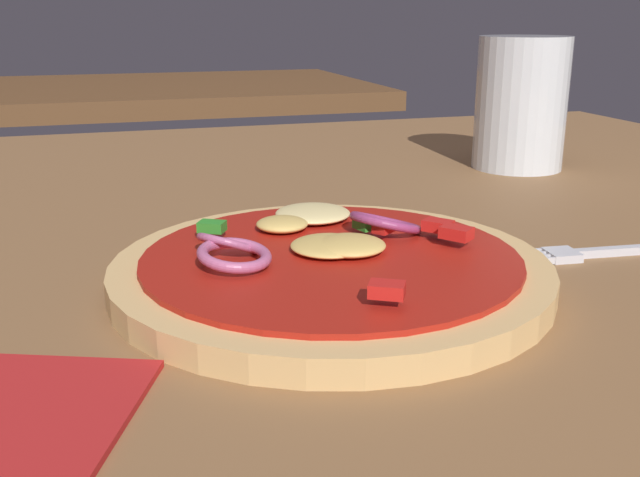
% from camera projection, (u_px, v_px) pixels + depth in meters
% --- Properties ---
extents(dining_table, '(1.20, 1.09, 0.04)m').
position_uv_depth(dining_table, '(262.00, 302.00, 0.42)').
color(dining_table, brown).
rests_on(dining_table, ground).
extents(pizza, '(0.23, 0.23, 0.03)m').
position_uv_depth(pizza, '(330.00, 267.00, 0.40)').
color(pizza, tan).
rests_on(pizza, dining_table).
extents(fork, '(0.16, 0.03, 0.01)m').
position_uv_depth(fork, '(603.00, 252.00, 0.44)').
color(fork, silver).
rests_on(fork, dining_table).
extents(beer_glass, '(0.08, 0.08, 0.12)m').
position_uv_depth(beer_glass, '(521.00, 108.00, 0.68)').
color(beer_glass, silver).
rests_on(beer_glass, dining_table).
extents(background_table, '(0.87, 0.57, 0.04)m').
position_uv_depth(background_table, '(154.00, 93.00, 1.49)').
color(background_table, brown).
rests_on(background_table, ground).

